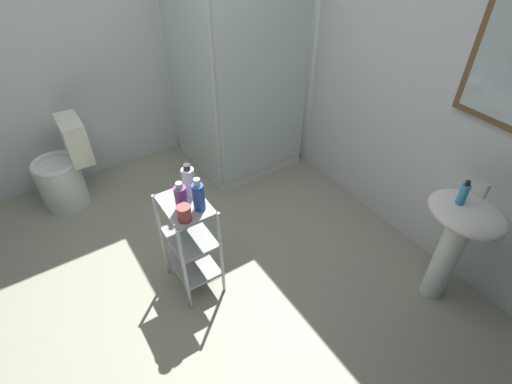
# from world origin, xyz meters

# --- Properties ---
(ground_plane) EXTENTS (4.20, 4.20, 0.02)m
(ground_plane) POSITION_xyz_m (0.00, 0.00, -0.01)
(ground_plane) COLOR gray
(wall_back) EXTENTS (4.20, 0.14, 2.50)m
(wall_back) POSITION_xyz_m (0.01, 1.85, 1.25)
(wall_back) COLOR silver
(wall_back) RESTS_ON ground_plane
(wall_left) EXTENTS (0.10, 4.20, 2.50)m
(wall_left) POSITION_xyz_m (-1.85, 0.00, 1.25)
(wall_left) COLOR silver
(wall_left) RESTS_ON ground_plane
(shower_stall) EXTENTS (0.92, 0.92, 2.00)m
(shower_stall) POSITION_xyz_m (-1.20, 1.18, 0.46)
(shower_stall) COLOR white
(shower_stall) RESTS_ON ground_plane
(pedestal_sink) EXTENTS (0.46, 0.37, 0.81)m
(pedestal_sink) POSITION_xyz_m (0.92, 1.52, 0.58)
(pedestal_sink) COLOR white
(pedestal_sink) RESTS_ON ground_plane
(sink_faucet) EXTENTS (0.03, 0.03, 0.10)m
(sink_faucet) POSITION_xyz_m (0.92, 1.64, 0.86)
(sink_faucet) COLOR silver
(sink_faucet) RESTS_ON pedestal_sink
(toilet) EXTENTS (0.37, 0.49, 0.76)m
(toilet) POSITION_xyz_m (-1.48, -0.33, 0.31)
(toilet) COLOR white
(toilet) RESTS_ON ground_plane
(storage_cart) EXTENTS (0.38, 0.28, 0.74)m
(storage_cart) POSITION_xyz_m (-0.07, 0.18, 0.44)
(storage_cart) COLOR silver
(storage_cart) RESTS_ON ground_plane
(hand_soap_bottle) EXTENTS (0.05, 0.05, 0.16)m
(hand_soap_bottle) POSITION_xyz_m (0.87, 1.48, 0.88)
(hand_soap_bottle) COLOR #389ED1
(hand_soap_bottle) RESTS_ON pedestal_sink
(shampoo_bottle_blue) EXTENTS (0.07, 0.07, 0.22)m
(shampoo_bottle_blue) POSITION_xyz_m (0.02, 0.24, 0.84)
(shampoo_bottle_blue) COLOR blue
(shampoo_bottle_blue) RESTS_ON storage_cart
(lotion_bottle_white) EXTENTS (0.08, 0.08, 0.22)m
(lotion_bottle_white) POSITION_xyz_m (-0.14, 0.25, 0.84)
(lotion_bottle_white) COLOR white
(lotion_bottle_white) RESTS_ON storage_cart
(conditioner_bottle_purple) EXTENTS (0.07, 0.07, 0.19)m
(conditioner_bottle_purple) POSITION_xyz_m (-0.04, 0.15, 0.82)
(conditioner_bottle_purple) COLOR purple
(conditioner_bottle_purple) RESTS_ON storage_cart
(rinse_cup) EXTENTS (0.08, 0.08, 0.10)m
(rinse_cup) POSITION_xyz_m (0.06, 0.12, 0.79)
(rinse_cup) COLOR #B24742
(rinse_cup) RESTS_ON storage_cart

